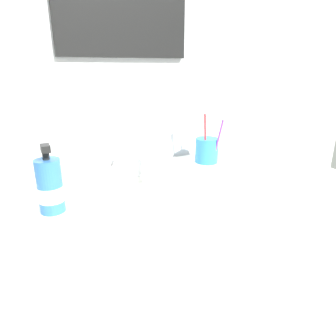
% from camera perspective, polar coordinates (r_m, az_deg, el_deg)
% --- Properties ---
extents(tiled_wall_back, '(2.41, 0.04, 2.40)m').
position_cam_1_polar(tiled_wall_back, '(1.08, -8.72, 19.68)').
color(tiled_wall_back, silver).
rests_on(tiled_wall_back, ground).
extents(vanity_counter, '(1.21, 0.63, 0.85)m').
position_cam_1_polar(vanity_counter, '(1.07, 0.60, -26.39)').
color(vanity_counter, silver).
rests_on(vanity_counter, ground).
extents(sink_basin, '(0.42, 0.42, 0.10)m').
position_cam_1_polar(sink_basin, '(0.79, 1.02, -9.25)').
color(sink_basin, white).
rests_on(sink_basin, vanity_counter).
extents(faucet, '(0.02, 0.17, 0.12)m').
position_cam_1_polar(faucet, '(0.91, -4.72, 0.98)').
color(faucet, silver).
rests_on(faucet, sink_basin).
extents(toothbrush_cup, '(0.08, 0.08, 0.09)m').
position_cam_1_polar(toothbrush_cup, '(1.10, 7.45, 3.39)').
color(toothbrush_cup, '#338CCC').
rests_on(toothbrush_cup, vanity_counter).
extents(toothbrush_red, '(0.04, 0.03, 0.20)m').
position_cam_1_polar(toothbrush_red, '(1.06, 7.15, 6.94)').
color(toothbrush_red, red).
rests_on(toothbrush_red, toothbrush_cup).
extents(toothbrush_purple, '(0.02, 0.05, 0.18)m').
position_cam_1_polar(toothbrush_purple, '(1.06, 9.83, 6.22)').
color(toothbrush_purple, purple).
rests_on(toothbrush_purple, toothbrush_cup).
extents(soap_dispenser, '(0.06, 0.06, 0.17)m').
position_cam_1_polar(soap_dispenser, '(0.76, -21.67, -3.36)').
color(soap_dispenser, '#3372BF').
rests_on(soap_dispenser, vanity_counter).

